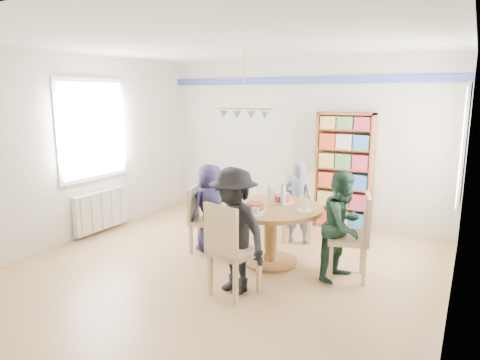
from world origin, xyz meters
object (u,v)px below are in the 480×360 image
Objects in this scene: person_left at (210,208)px; person_far at (298,203)px; chair_right at (356,233)px; person_near at (234,231)px; chair_left at (201,216)px; chair_far at (298,203)px; radiator at (101,210)px; chair_near at (229,247)px; dining_table at (271,221)px; person_right at (343,226)px; bookshelf at (344,172)px.

person_left is 1.01× the size of person_far.
person_near is (-1.07, -0.96, 0.13)m from chair_right.
chair_left is 0.88× the size of chair_right.
person_left is 1.33m from person_near.
chair_far is 1.37m from person_left.
radiator is 0.97× the size of chair_near.
person_left reaches higher than dining_table.
chair_left is at bearing -177.55° from chair_right.
chair_far is 0.72× the size of person_near.
dining_table is 1.08m from chair_near.
person_far is at bearing 42.39° from chair_left.
radiator is 0.84× the size of person_far.
radiator is 0.73× the size of person_near.
chair_right is at bearing 1.90° from dining_table.
person_left is at bearing 102.12° from person_right.
chair_right is 0.55× the size of bookshelf.
chair_left is 0.89× the size of chair_far.
bookshelf reaches higher than person_far.
chair_near is (2.86, -0.94, 0.22)m from radiator.
person_right is at bearing 0.95° from chair_left.
chair_right is 0.98× the size of chair_near.
chair_near is 1.39m from person_right.
person_far is (1.04, 0.95, 0.11)m from chair_left.
person_far is 1.12m from bookshelf.
person_right is at bearing 108.00° from person_left.
person_far is (2.86, 1.03, 0.25)m from radiator.
person_right reaches higher than chair_left.
person_near is 2.87m from bookshelf.
bookshelf is at bearing 109.70° from chair_right.
person_near reaches higher than chair_left.
bookshelf reaches higher than person_right.
dining_table is 1.28× the size of chair_right.
chair_far is 0.83× the size of person_far.
dining_table is at bearing -101.52° from bookshelf.
chair_near is at bearing -61.48° from person_near.
chair_left is 0.48× the size of bookshelf.
chair_left is (1.81, 0.08, 0.14)m from radiator.
chair_right is 0.17m from person_right.
dining_table is at bearing 90.85° from chair_near.
chair_near is (1.05, -1.02, 0.08)m from chair_left.
bookshelf is at bearing 78.48° from dining_table.
chair_right is at bearing 132.48° from person_far.
person_right is at bearing -74.57° from bookshelf.
radiator is at bearing -177.42° from chair_left.
bookshelf is at bearing -118.34° from person_far.
chair_left is 0.74× the size of person_left.
person_left is (-0.88, -1.04, 0.05)m from chair_far.
person_far is 0.65× the size of bookshelf.
person_right reaches higher than chair_far.
dining_table is (2.84, 0.14, 0.21)m from radiator.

